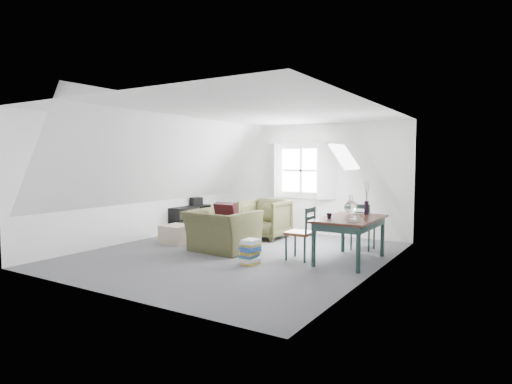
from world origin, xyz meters
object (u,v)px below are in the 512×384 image
Objects in this scene: armchair_far at (265,238)px; media_shelf at (189,220)px; dining_chair_near at (302,232)px; dining_table at (350,223)px; ottoman at (177,234)px; magazine_stack at (250,252)px; armchair_near at (222,251)px; dining_chair_far at (362,226)px.

media_shelf is (-1.99, -0.19, 0.27)m from armchair_far.
dining_chair_near is at bearing -43.37° from armchair_far.
ottoman is at bearing -171.26° from dining_table.
media_shelf is at bearing -175.54° from armchair_far.
magazine_stack reaches higher than ottoman.
dining_chair_near is (2.81, -0.01, 0.29)m from ottoman.
armchair_far is 1.02× the size of dining_chair_near.
dining_chair_near reaches higher than dining_table.
armchair_near is 2.67m from dining_chair_far.
armchair_far is 1.89m from ottoman.
magazine_stack is (-0.57, -0.71, -0.27)m from dining_chair_near.
armchair_near is at bearing 150.09° from magazine_stack.
dining_chair_far reaches higher than media_shelf.
armchair_near is 1.58m from armchair_far.
media_shelf is (-3.56, 1.24, -0.20)m from dining_chair_near.
dining_chair_far reaches higher than magazine_stack.
dining_chair_far is at bearing 59.90° from magazine_stack.
dining_chair_near reaches higher than media_shelf.
dining_chair_far reaches higher than armchair_far.
armchair_near is 1.29× the size of dining_chair_near.
armchair_near is at bearing -90.75° from armchair_far.
dining_chair_far is (3.42, 1.32, 0.27)m from ottoman.
dining_table is at bearing 5.09° from ottoman.
dining_chair_far is (-0.11, 1.01, -0.18)m from dining_table.
dining_chair_far is 2.18× the size of magazine_stack.
armchair_near is 1.63m from dining_chair_near.
ottoman is 1.36× the size of magazine_stack.
dining_table reaches higher than ottoman.
dining_chair_near reaches higher than magazine_stack.
dining_table is at bearing 38.64° from magazine_stack.
dining_table is 1.26× the size of media_shelf.
magazine_stack is (-1.30, -1.04, -0.43)m from dining_table.
media_shelf is 2.88× the size of magazine_stack.
armchair_near is at bearing -164.64° from dining_table.
dining_chair_near reaches higher than dining_chair_far.
armchair_near is 1.27m from ottoman.
armchair_far is 2.22m from dining_chair_far.
armchair_near is at bearing -38.75° from media_shelf.
dining_chair_far is 0.76× the size of media_shelf.
dining_chair_far reaches higher than ottoman.
dining_chair_far is at bearing -2.69° from media_shelf.
dining_table is 3.64× the size of magazine_stack.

